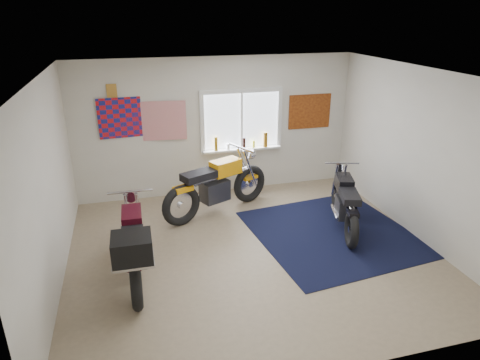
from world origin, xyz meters
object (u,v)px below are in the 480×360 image
object	(u,v)px
navy_rug	(333,233)
maroon_tourer	(134,246)
yellow_triumph	(217,187)
black_chrome_bike	(344,203)

from	to	relation	value
navy_rug	maroon_tourer	xyz separation A→B (m)	(-3.23, -0.55, 0.55)
yellow_triumph	maroon_tourer	xyz separation A→B (m)	(-1.52, -1.84, 0.05)
black_chrome_bike	maroon_tourer	world-z (taller)	maroon_tourer
black_chrome_bike	maroon_tourer	distance (m)	3.58
navy_rug	black_chrome_bike	size ratio (longest dim) A/B	1.36
black_chrome_bike	maroon_tourer	bearing A→B (deg)	119.16
yellow_triumph	black_chrome_bike	world-z (taller)	yellow_triumph
navy_rug	yellow_triumph	xyz separation A→B (m)	(-1.71, 1.29, 0.50)
maroon_tourer	navy_rug	bearing A→B (deg)	-79.26
navy_rug	maroon_tourer	size ratio (longest dim) A/B	1.23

